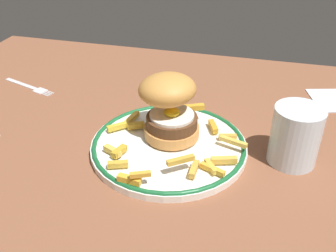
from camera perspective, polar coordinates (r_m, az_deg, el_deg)
name	(u,v)px	position (r cm, az deg, el deg)	size (l,w,h in cm)	color
ground_plane	(166,165)	(64.39, -0.27, -5.79)	(118.55, 91.34, 4.00)	brown
dinner_plate	(168,145)	(64.07, 0.00, -2.85)	(26.04, 26.04, 1.60)	white
burger	(168,105)	(62.85, 0.07, 3.21)	(13.58, 13.50, 11.05)	#CE8944
fries_pile	(169,143)	(61.89, 0.22, -2.55)	(24.16, 23.25, 2.92)	gold
water_glass	(294,139)	(62.93, 18.35, -1.92)	(7.68, 7.68, 9.51)	silver
fork	(30,87)	(89.86, -19.96, 5.56)	(14.11, 5.80, 0.36)	silver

